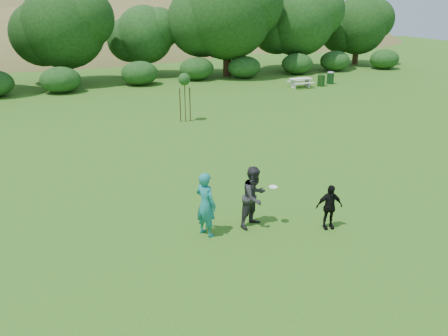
{
  "coord_description": "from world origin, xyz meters",
  "views": [
    {
      "loc": [
        -5.31,
        -10.7,
        6.8
      ],
      "look_at": [
        0.0,
        3.0,
        1.1
      ],
      "focal_mm": 35.0,
      "sensor_mm": 36.0,
      "label": 1
    }
  ],
  "objects_px": {
    "picnic_table": "(301,81)",
    "player_grey": "(254,197)",
    "player_teal": "(206,204)",
    "player_black": "(329,207)",
    "trash_can_near": "(321,81)",
    "sapling": "(184,81)",
    "trash_can_lidded": "(330,77)"
  },
  "relations": [
    {
      "from": "player_grey",
      "to": "sapling",
      "type": "distance_m",
      "value": 13.24
    },
    {
      "from": "player_teal",
      "to": "trash_can_lidded",
      "type": "relative_size",
      "value": 1.96
    },
    {
      "from": "picnic_table",
      "to": "player_grey",
      "type": "bearing_deg",
      "value": -124.01
    },
    {
      "from": "sapling",
      "to": "trash_can_lidded",
      "type": "bearing_deg",
      "value": 26.11
    },
    {
      "from": "trash_can_near",
      "to": "player_teal",
      "type": "bearing_deg",
      "value": -130.54
    },
    {
      "from": "player_grey",
      "to": "player_black",
      "type": "bearing_deg",
      "value": -51.15
    },
    {
      "from": "sapling",
      "to": "player_grey",
      "type": "bearing_deg",
      "value": -96.95
    },
    {
      "from": "sapling",
      "to": "player_black",
      "type": "bearing_deg",
      "value": -87.84
    },
    {
      "from": "player_black",
      "to": "sapling",
      "type": "bearing_deg",
      "value": 103.9
    },
    {
      "from": "player_black",
      "to": "sapling",
      "type": "distance_m",
      "value": 14.18
    },
    {
      "from": "picnic_table",
      "to": "trash_can_lidded",
      "type": "height_order",
      "value": "trash_can_lidded"
    },
    {
      "from": "player_teal",
      "to": "trash_can_near",
      "type": "bearing_deg",
      "value": -67.23
    },
    {
      "from": "player_teal",
      "to": "player_black",
      "type": "relative_size",
      "value": 1.4
    },
    {
      "from": "player_teal",
      "to": "player_grey",
      "type": "relative_size",
      "value": 1.02
    },
    {
      "from": "trash_can_near",
      "to": "player_grey",
      "type": "bearing_deg",
      "value": -127.74
    },
    {
      "from": "sapling",
      "to": "trash_can_lidded",
      "type": "height_order",
      "value": "sapling"
    },
    {
      "from": "player_teal",
      "to": "player_black",
      "type": "xyz_separation_m",
      "value": [
        3.74,
        -0.99,
        -0.29
      ]
    },
    {
      "from": "player_grey",
      "to": "player_black",
      "type": "distance_m",
      "value": 2.36
    },
    {
      "from": "player_grey",
      "to": "trash_can_near",
      "type": "bearing_deg",
      "value": 26.35
    },
    {
      "from": "player_black",
      "to": "picnic_table",
      "type": "relative_size",
      "value": 0.82
    },
    {
      "from": "player_black",
      "to": "sapling",
      "type": "height_order",
      "value": "sapling"
    },
    {
      "from": "trash_can_near",
      "to": "trash_can_lidded",
      "type": "bearing_deg",
      "value": 26.07
    },
    {
      "from": "trash_can_near",
      "to": "sapling",
      "type": "height_order",
      "value": "sapling"
    },
    {
      "from": "sapling",
      "to": "trash_can_lidded",
      "type": "relative_size",
      "value": 2.71
    },
    {
      "from": "player_teal",
      "to": "trash_can_near",
      "type": "relative_size",
      "value": 2.28
    },
    {
      "from": "player_teal",
      "to": "player_black",
      "type": "distance_m",
      "value": 3.88
    },
    {
      "from": "sapling",
      "to": "picnic_table",
      "type": "relative_size",
      "value": 1.58
    },
    {
      "from": "player_teal",
      "to": "sapling",
      "type": "distance_m",
      "value": 13.54
    },
    {
      "from": "player_grey",
      "to": "trash_can_near",
      "type": "distance_m",
      "value": 25.05
    },
    {
      "from": "trash_can_lidded",
      "to": "trash_can_near",
      "type": "bearing_deg",
      "value": -153.93
    },
    {
      "from": "picnic_table",
      "to": "sapling",
      "type": "bearing_deg",
      "value": -150.02
    },
    {
      "from": "picnic_table",
      "to": "trash_can_near",
      "type": "bearing_deg",
      "value": -2.63
    }
  ]
}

